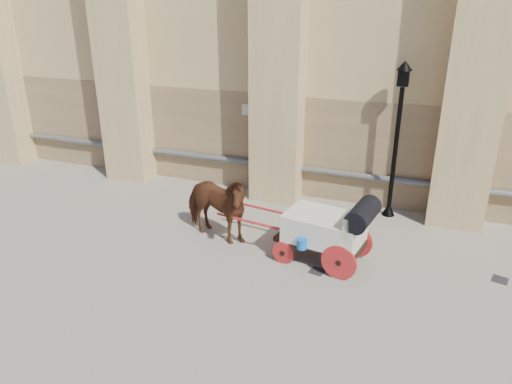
% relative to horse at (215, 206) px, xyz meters
% --- Properties ---
extents(ground, '(90.00, 90.00, 0.00)m').
position_rel_horse_xyz_m(ground, '(1.61, -0.58, -0.90)').
color(ground, gray).
rests_on(ground, ground).
extents(horse, '(2.31, 1.51, 1.79)m').
position_rel_horse_xyz_m(horse, '(0.00, 0.00, 0.00)').
color(horse, brown).
rests_on(horse, ground).
extents(carriage, '(3.84, 1.58, 1.63)m').
position_rel_horse_xyz_m(carriage, '(2.89, -0.15, -0.02)').
color(carriage, black).
rests_on(carriage, ground).
extents(street_lamp, '(0.39, 0.39, 4.19)m').
position_rel_horse_xyz_m(street_lamp, '(3.92, 2.92, 1.35)').
color(street_lamp, black).
rests_on(street_lamp, ground).
extents(drain_grate_near, '(0.38, 0.38, 0.01)m').
position_rel_horse_xyz_m(drain_grate_near, '(2.77, -0.64, -0.89)').
color(drain_grate_near, black).
rests_on(drain_grate_near, ground).
extents(drain_grate_far, '(0.38, 0.38, 0.01)m').
position_rel_horse_xyz_m(drain_grate_far, '(6.58, 0.39, -0.89)').
color(drain_grate_far, black).
rests_on(drain_grate_far, ground).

